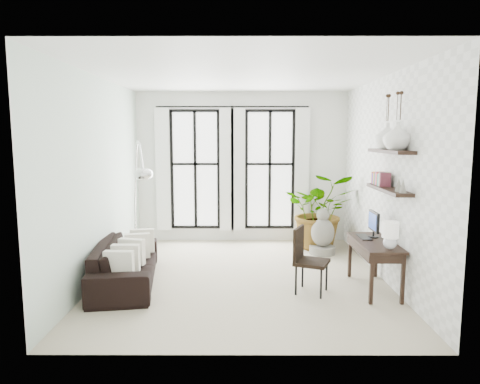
{
  "coord_description": "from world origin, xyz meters",
  "views": [
    {
      "loc": [
        -0.01,
        -6.69,
        2.26
      ],
      "look_at": [
        -0.03,
        0.3,
        1.35
      ],
      "focal_mm": 32.0,
      "sensor_mm": 36.0,
      "label": 1
    }
  ],
  "objects_px": {
    "desk_chair": "(306,256)",
    "buddha": "(323,235)",
    "plant": "(320,211)",
    "desk": "(376,245)",
    "sofa": "(126,263)",
    "arc_lamp": "(138,171)"
  },
  "relations": [
    {
      "from": "sofa",
      "to": "buddha",
      "type": "xyz_separation_m",
      "value": [
        3.36,
        1.68,
        0.05
      ]
    },
    {
      "from": "sofa",
      "to": "plant",
      "type": "xyz_separation_m",
      "value": [
        3.39,
        2.11,
        0.45
      ]
    },
    {
      "from": "desk",
      "to": "desk_chair",
      "type": "bearing_deg",
      "value": -178.01
    },
    {
      "from": "sofa",
      "to": "arc_lamp",
      "type": "distance_m",
      "value": 1.48
    },
    {
      "from": "plant",
      "to": "desk_chair",
      "type": "bearing_deg",
      "value": -104.89
    },
    {
      "from": "arc_lamp",
      "to": "buddha",
      "type": "xyz_separation_m",
      "value": [
        3.26,
        1.13,
        -1.32
      ]
    },
    {
      "from": "buddha",
      "to": "sofa",
      "type": "bearing_deg",
      "value": -153.48
    },
    {
      "from": "plant",
      "to": "buddha",
      "type": "bearing_deg",
      "value": -93.76
    },
    {
      "from": "desk_chair",
      "to": "sofa",
      "type": "bearing_deg",
      "value": -164.61
    },
    {
      "from": "plant",
      "to": "arc_lamp",
      "type": "xyz_separation_m",
      "value": [
        -3.29,
        -1.57,
        0.93
      ]
    },
    {
      "from": "sofa",
      "to": "buddha",
      "type": "distance_m",
      "value": 3.76
    },
    {
      "from": "arc_lamp",
      "to": "desk",
      "type": "bearing_deg",
      "value": -13.59
    },
    {
      "from": "plant",
      "to": "buddha",
      "type": "distance_m",
      "value": 0.59
    },
    {
      "from": "sofa",
      "to": "arc_lamp",
      "type": "xyz_separation_m",
      "value": [
        0.1,
        0.54,
        1.38
      ]
    },
    {
      "from": "sofa",
      "to": "buddha",
      "type": "bearing_deg",
      "value": -71.97
    },
    {
      "from": "desk_chair",
      "to": "buddha",
      "type": "height_order",
      "value": "desk_chair"
    },
    {
      "from": "desk_chair",
      "to": "arc_lamp",
      "type": "xyz_separation_m",
      "value": [
        -2.63,
        0.92,
        1.15
      ]
    },
    {
      "from": "desk",
      "to": "buddha",
      "type": "xyz_separation_m",
      "value": [
        -0.39,
        2.01,
        -0.32
      ]
    },
    {
      "from": "plant",
      "to": "desk_chair",
      "type": "height_order",
      "value": "plant"
    },
    {
      "from": "plant",
      "to": "desk",
      "type": "xyz_separation_m",
      "value": [
        0.36,
        -2.45,
        -0.07
      ]
    },
    {
      "from": "sofa",
      "to": "desk",
      "type": "relative_size",
      "value": 1.77
    },
    {
      "from": "desk_chair",
      "to": "arc_lamp",
      "type": "bearing_deg",
      "value": -176.06
    }
  ]
}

